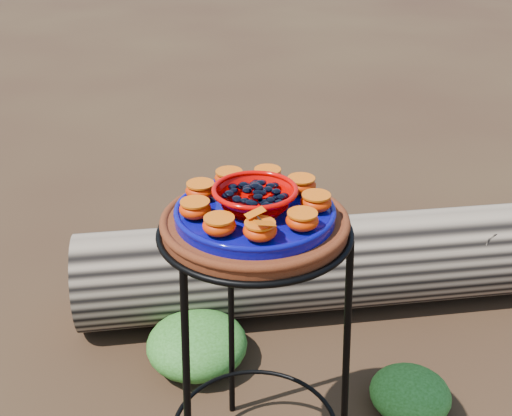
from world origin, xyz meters
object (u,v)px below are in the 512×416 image
object	(u,v)px
plant_stand	(255,364)
cobalt_plate	(255,213)
driftwood_log	(334,262)
terracotta_saucer	(255,225)
red_bowl	(255,199)

from	to	relation	value
plant_stand	cobalt_plate	bearing A→B (deg)	0.00
driftwood_log	terracotta_saucer	bearing A→B (deg)	-127.51
red_bowl	terracotta_saucer	bearing A→B (deg)	0.00
cobalt_plate	red_bowl	world-z (taller)	red_bowl
red_bowl	driftwood_log	size ratio (longest dim) A/B	0.09
plant_stand	cobalt_plate	distance (m)	0.39
driftwood_log	plant_stand	bearing A→B (deg)	-127.51
red_bowl	driftwood_log	xyz separation A→B (m)	(0.48, 0.62, -0.61)
plant_stand	cobalt_plate	xyz separation A→B (m)	(0.00, 0.00, 0.39)
cobalt_plate	driftwood_log	world-z (taller)	cobalt_plate
plant_stand	terracotta_saucer	distance (m)	0.37
red_bowl	cobalt_plate	bearing A→B (deg)	0.00
cobalt_plate	driftwood_log	distance (m)	0.97
cobalt_plate	red_bowl	bearing A→B (deg)	0.00
cobalt_plate	driftwood_log	size ratio (longest dim) A/B	0.19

